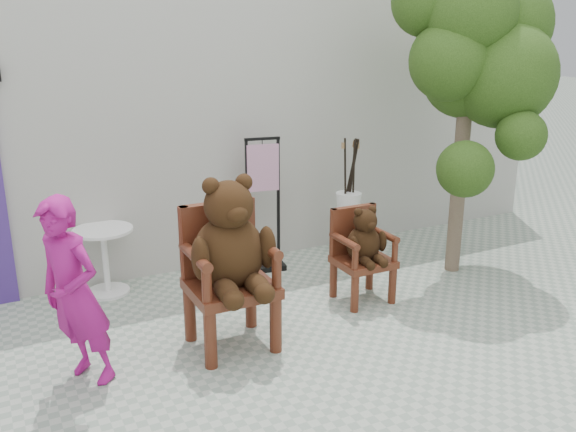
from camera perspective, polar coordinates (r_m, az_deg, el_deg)
The scene contains 9 objects.
ground_plane at distance 5.22m, azimuth 6.47°, elevation -13.31°, with size 60.00×60.00×0.00m, color #98A190.
back_wall at distance 7.38m, azimuth -6.55°, elevation 8.06°, with size 9.00×1.00×3.00m, color #B1AFA5.
chair_big at distance 5.10m, azimuth -5.51°, elevation -3.41°, with size 0.72×0.79×1.51m.
chair_small at distance 6.11m, azimuth 6.98°, elevation -2.71°, with size 0.53×0.53×0.98m.
person at distance 4.80m, azimuth -19.34°, elevation -6.87°, with size 0.55×0.36×1.51m, color #A01371.
cafe_table at distance 6.52m, azimuth -16.77°, elevation -3.34°, with size 0.60×0.60×0.70m.
display_stand at distance 6.88m, azimuth -2.33°, elevation -0.31°, with size 0.50×0.42×1.51m.
stool_bucket at distance 7.18m, azimuth 5.68°, elevation 0.84°, with size 0.32×0.32×1.45m.
tree at distance 6.90m, azimuth 17.55°, elevation 14.12°, with size 1.76×1.69×3.28m.
Camera 1 is at (-2.54, -3.73, 2.61)m, focal length 38.00 mm.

